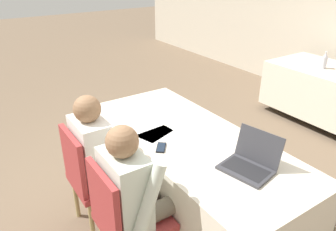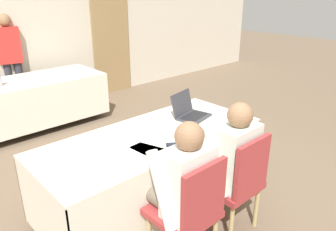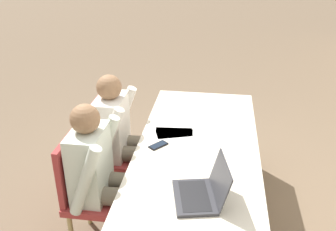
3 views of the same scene
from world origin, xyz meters
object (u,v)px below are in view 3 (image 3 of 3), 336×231
Objects in this scene: chair_near_left at (111,148)px; person_checkered_shirt at (121,133)px; cell_phone at (158,145)px; chair_near_right at (89,188)px; person_white_shirt at (101,171)px; laptop at (202,192)px.

person_checkered_shirt is at bearing -90.00° from chair_near_left.
chair_near_right reaches higher than cell_phone.
chair_near_right is 0.59m from person_checkered_shirt.
chair_near_right is 0.78× the size of person_white_shirt.
person_checkered_shirt is at bearing -179.36° from cell_phone.
person_white_shirt is at bearing -104.28° from cell_phone.
laptop is 0.33× the size of person_checkered_shirt.
person_checkered_shirt is (-0.55, 0.10, 0.16)m from chair_near_right.
cell_phone is at bearing -121.97° from chair_near_left.
laptop is at bearing -109.52° from chair_near_right.
person_checkered_shirt is (0.00, 0.10, 0.16)m from chair_near_left.
laptop is at bearing -139.72° from person_checkered_shirt.
person_checkered_shirt is at bearing -10.52° from chair_near_right.
chair_near_left is (-0.84, -0.82, -0.28)m from laptop.
cell_phone is 0.47m from person_checkered_shirt.
person_white_shirt reaches higher than chair_near_right.
chair_near_right is (0.26, -0.46, -0.24)m from cell_phone.
laptop is at bearing -112.08° from person_white_shirt.
chair_near_left is 0.59m from person_white_shirt.
cell_phone is (-0.56, -0.36, -0.04)m from laptop.
person_white_shirt is at bearing -169.48° from chair_near_left.
laptop is 1.11m from person_checkered_shirt.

